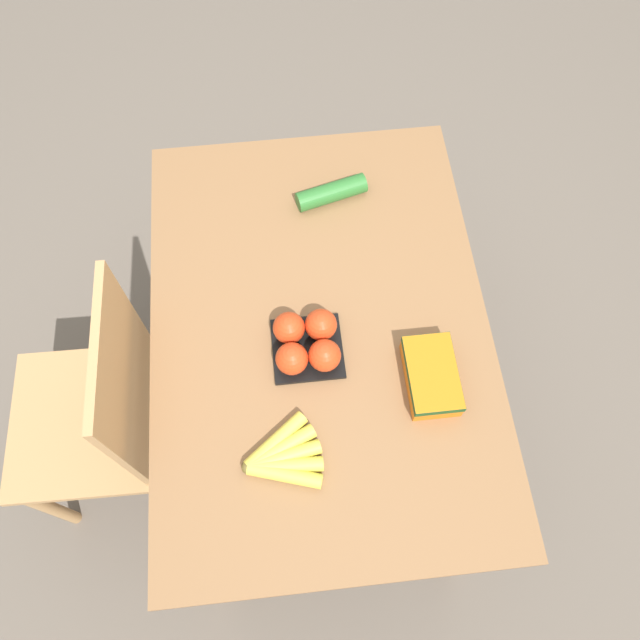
{
  "coord_description": "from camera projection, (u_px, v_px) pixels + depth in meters",
  "views": [
    {
      "loc": [
        -0.64,
        0.07,
        2.13
      ],
      "look_at": [
        0.0,
        0.0,
        0.77
      ],
      "focal_mm": 35.0,
      "sensor_mm": 36.0,
      "label": 1
    }
  ],
  "objects": [
    {
      "name": "chair",
      "position": [
        106.0,
        414.0,
        1.67
      ],
      "size": [
        0.43,
        0.41,
        0.97
      ],
      "rotation": [
        0.0,
        0.0,
        3.12
      ],
      "color": "tan",
      "rests_on": "ground_plane"
    },
    {
      "name": "cucumber_near",
      "position": [
        331.0,
        192.0,
        1.67
      ],
      "size": [
        0.1,
        0.2,
        0.05
      ],
      "color": "#2D702D",
      "rests_on": "dining_table"
    },
    {
      "name": "tomato_pack",
      "position": [
        307.0,
        342.0,
        1.46
      ],
      "size": [
        0.17,
        0.17,
        0.09
      ],
      "color": "black",
      "rests_on": "dining_table"
    },
    {
      "name": "carrot_bag",
      "position": [
        432.0,
        375.0,
        1.44
      ],
      "size": [
        0.19,
        0.11,
        0.06
      ],
      "color": "orange",
      "rests_on": "dining_table"
    },
    {
      "name": "dining_table",
      "position": [
        320.0,
        343.0,
        1.63
      ],
      "size": [
        1.19,
        0.83,
        0.74
      ],
      "color": "olive",
      "rests_on": "ground_plane"
    },
    {
      "name": "banana_bunch",
      "position": [
        281.0,
        457.0,
        1.37
      ],
      "size": [
        0.18,
        0.18,
        0.03
      ],
      "color": "brown",
      "rests_on": "dining_table"
    },
    {
      "name": "ground_plane",
      "position": [
        320.0,
        413.0,
        2.2
      ],
      "size": [
        12.0,
        12.0,
        0.0
      ],
      "primitive_type": "plane",
      "color": "#665B51"
    }
  ]
}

